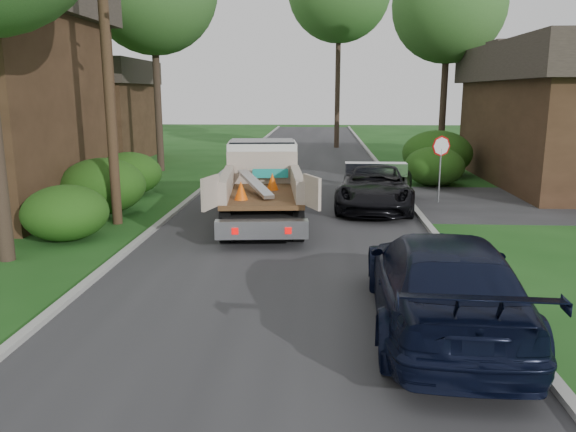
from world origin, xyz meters
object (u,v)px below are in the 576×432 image
Objects in this scene: utility_pole at (107,52)px; black_pickup at (376,187)px; flatbed_truck at (262,178)px; tree_right_far at (449,6)px; stop_sign at (441,155)px; house_left_far at (84,109)px; navy_suv at (442,282)px.

black_pickup is (8.26, 2.89, -4.41)m from utility_pole.
tree_right_far is at bearing 52.77° from flatbed_truck.
stop_sign is 13.08m from tree_right_far.
black_pickup is at bearing -40.96° from house_left_far.
house_left_far reaches higher than black_pickup.
stop_sign is 0.25× the size of utility_pole.
tree_right_far is at bearing 49.16° from utility_pole.
utility_pole is 9.80m from black_pickup.
tree_right_far is (21.00, -2.00, 5.43)m from house_left_far.
utility_pole is at bearing -170.77° from flatbed_truck.
house_left_far is (-18.70, 13.00, 1.27)m from stop_sign.
tree_right_far is at bearing 76.06° from black_pickup.
house_left_far is at bearing 115.23° from utility_pole.
flatbed_truck is at bearing 14.75° from utility_pole.
navy_suv reaches higher than black_pickup.
utility_pole is 1.51× the size of flatbed_truck.
navy_suv is at bearing -101.31° from stop_sign.
tree_right_far is 24.20m from navy_suv.
house_left_far is at bearing 174.56° from tree_right_far.
stop_sign reaches higher than navy_suv.
stop_sign reaches higher than flatbed_truck.
flatbed_truck is 4.25m from black_pickup.
flatbed_truck is 9.52m from navy_suv.
house_left_far reaches higher than navy_suv.
tree_right_far is at bearing -5.44° from house_left_far.
utility_pole is at bearing -64.77° from house_left_far.
flatbed_truck is at bearing -51.89° from house_left_far.
stop_sign is at bearing -34.81° from house_left_far.
black_pickup is at bearing -111.25° from tree_right_far.
house_left_far is at bearing 146.35° from black_pickup.
flatbed_truck reaches higher than navy_suv.
utility_pole is at bearing -38.91° from navy_suv.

